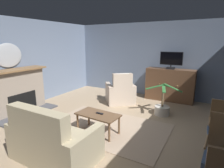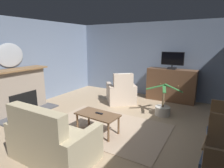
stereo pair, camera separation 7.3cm
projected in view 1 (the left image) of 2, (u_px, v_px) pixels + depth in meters
name	position (u px, v px, depth m)	size (l,w,h in m)	color
ground_plane	(106.00, 128.00, 4.36)	(6.44, 6.81, 0.04)	tan
wall_back	(150.00, 60.00, 6.74)	(6.44, 0.10, 2.65)	slate
wall_left	(20.00, 64.00, 5.47)	(0.10, 6.81, 2.65)	slate
rug_central	(107.00, 127.00, 4.36)	(2.78, 1.76, 0.01)	tan
fireplace	(18.00, 92.00, 5.16)	(0.85, 1.69, 1.25)	#4C4C51
wall_mirror_oval	(8.00, 55.00, 5.05)	(0.06, 0.79, 0.67)	#B2B7BF
tv_cabinet	(170.00, 86.00, 6.22)	(1.58, 0.47, 1.09)	#402A1C
television	(171.00, 60.00, 5.98)	(0.72, 0.20, 0.56)	black
coffee_table	(98.00, 116.00, 3.99)	(0.97, 0.54, 0.45)	brown
tv_remote	(100.00, 113.00, 3.98)	(0.17, 0.05, 0.02)	black
sofa_floral	(53.00, 142.00, 3.09)	(1.46, 0.85, 1.01)	tan
armchair_in_far_corner	(120.00, 93.00, 6.03)	(1.20, 1.19, 1.04)	#C6B29E
side_chair_tucked_against_wall	(224.00, 153.00, 2.44)	(0.50, 0.51, 1.03)	#42567A
side_chair_beside_plant	(222.00, 130.00, 3.09)	(0.47, 0.53, 1.00)	#42567A
potted_plant_tall_palm_by_window	(162.00, 108.00, 5.05)	(0.93, 0.85, 0.89)	beige
cat	(41.00, 123.00, 4.28)	(0.23, 0.67, 0.24)	#2D2D33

